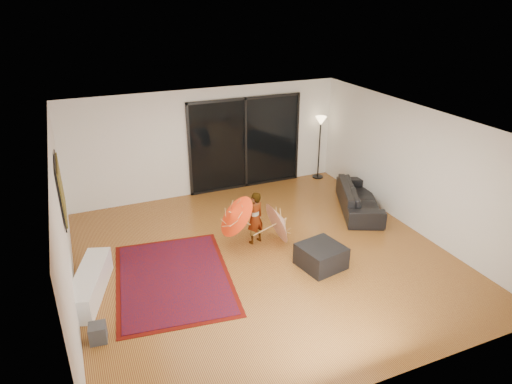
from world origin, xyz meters
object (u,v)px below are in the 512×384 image
child (255,218)px  ottoman (321,256)px  sofa (359,198)px  media_console (90,284)px

child → ottoman: bearing=102.7°
sofa → child: 2.93m
media_console → child: (3.31, 0.56, 0.34)m
media_console → ottoman: 4.19m
sofa → ottoman: bearing=155.2°
media_console → sofa: 6.28m
sofa → ottoman: 2.73m
sofa → ottoman: (-2.08, -1.77, -0.09)m
ottoman → media_console: bearing=169.5°
media_console → ottoman: bearing=7.3°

